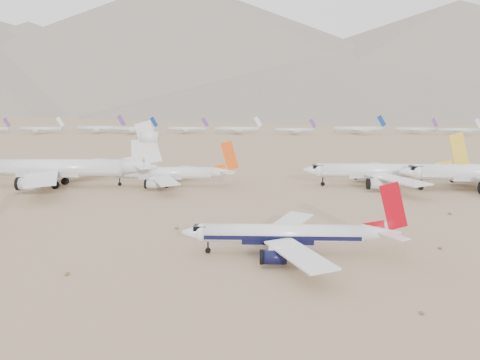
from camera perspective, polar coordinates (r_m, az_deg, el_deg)
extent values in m
plane|color=#81664B|center=(94.36, 9.47, -8.44)|extent=(7000.00, 7000.00, 0.00)
cylinder|color=white|center=(90.11, 5.14, -6.49)|extent=(30.21, 3.57, 3.57)
cube|color=black|center=(90.23, 5.13, -6.76)|extent=(29.61, 3.62, 0.80)
sphere|color=white|center=(90.54, -4.51, -6.40)|extent=(3.57, 3.57, 3.57)
cube|color=black|center=(90.33, -4.86, -5.79)|extent=(2.50, 2.32, 0.89)
cone|color=white|center=(92.96, 16.78, -6.19)|extent=(7.55, 3.57, 3.57)
cube|color=white|center=(80.37, 7.22, -9.00)|extent=(11.67, 18.39, 0.56)
cube|color=white|center=(90.02, 18.26, -6.49)|extent=(4.80, 6.27, 0.21)
cylinder|color=black|center=(83.62, 4.23, -9.37)|extent=(4.20, 2.57, 2.57)
cube|color=white|center=(100.62, 6.14, -5.16)|extent=(11.67, 18.39, 0.56)
cube|color=white|center=(96.46, 17.12, -5.36)|extent=(4.80, 6.27, 0.21)
cylinder|color=black|center=(97.78, 3.90, -6.54)|extent=(4.20, 2.57, 2.57)
cube|color=#AD0311|center=(92.28, 18.20, -3.04)|extent=(5.73, 0.29, 9.43)
cylinder|color=black|center=(91.49, -3.92, -8.56)|extent=(1.07, 0.45, 1.07)
cylinder|color=black|center=(88.80, 6.01, -9.01)|extent=(1.50, 0.89, 1.50)
cylinder|color=black|center=(93.54, 5.80, -8.04)|extent=(1.50, 0.89, 1.50)
sphere|color=white|center=(164.33, 20.86, 0.93)|extent=(5.26, 5.26, 5.26)
cube|color=black|center=(163.88, 20.63, 1.43)|extent=(3.68, 3.42, 1.32)
cube|color=white|center=(187.82, 26.60, 1.27)|extent=(16.77, 26.42, 0.82)
cylinder|color=silver|center=(181.68, 25.48, 0.34)|extent=(6.03, 3.79, 3.79)
cylinder|color=black|center=(165.57, 21.18, -0.88)|extent=(1.58, 0.66, 1.58)
cylinder|color=white|center=(167.27, 16.39, 1.12)|extent=(39.41, 4.79, 4.79)
cube|color=silver|center=(167.35, 16.38, 0.92)|extent=(38.62, 4.86, 1.08)
sphere|color=white|center=(163.49, 9.68, 1.19)|extent=(4.79, 4.79, 4.79)
cube|color=black|center=(163.21, 9.44, 1.65)|extent=(3.35, 3.11, 1.20)
cone|color=white|center=(174.87, 24.15, 1.14)|extent=(9.85, 4.79, 4.79)
cube|color=white|center=(154.99, 18.72, 0.04)|extent=(15.22, 23.98, 0.74)
cube|color=white|center=(171.38, 25.32, 1.11)|extent=(6.26, 8.18, 0.29)
cylinder|color=silver|center=(157.86, 16.43, -0.47)|extent=(5.47, 3.45, 3.45)
cube|color=white|center=(181.46, 16.23, 1.50)|extent=(15.22, 23.98, 0.74)
cube|color=white|center=(179.69, 24.19, 1.54)|extent=(6.26, 8.18, 0.29)
cylinder|color=silver|center=(176.56, 14.88, 0.63)|extent=(5.47, 3.45, 3.45)
cube|color=gold|center=(175.16, 25.13, 3.34)|extent=(7.47, 0.38, 12.31)
cylinder|color=black|center=(164.41, 10.05, -0.47)|extent=(1.44, 0.60, 1.44)
cylinder|color=black|center=(165.18, 17.15, -0.60)|extent=(2.01, 1.20, 2.01)
cylinder|color=black|center=(171.57, 16.57, -0.21)|extent=(2.01, 1.20, 2.01)
cylinder|color=white|center=(163.21, -9.27, 0.88)|extent=(33.08, 4.04, 4.04)
cube|color=silver|center=(163.28, -9.26, 0.70)|extent=(32.42, 4.10, 0.91)
sphere|color=white|center=(167.22, -14.84, 0.89)|extent=(4.04, 4.04, 4.04)
cube|color=black|center=(167.24, -15.05, 1.27)|extent=(2.83, 2.63, 1.01)
cone|color=white|center=(160.43, -2.09, 0.96)|extent=(8.27, 4.04, 4.04)
cube|color=white|center=(151.52, -9.17, -0.06)|extent=(12.78, 20.13, 0.62)
cube|color=white|center=(156.48, -1.60, 0.93)|extent=(5.25, 6.87, 0.24)
cylinder|color=silver|center=(156.08, -10.49, -0.49)|extent=(4.59, 2.91, 2.91)
cube|color=white|center=(174.20, -7.70, 1.23)|extent=(12.78, 20.13, 0.62)
cube|color=white|center=(164.02, -1.44, 1.33)|extent=(5.25, 6.87, 0.24)
cylinder|color=silver|center=(171.89, -9.32, 0.46)|extent=(4.59, 2.91, 2.91)
cube|color=#F14E12|center=(159.52, -1.28, 2.99)|extent=(6.27, 0.32, 10.33)
cylinder|color=black|center=(167.57, -14.45, -0.48)|extent=(1.21, 0.51, 1.21)
cylinder|color=black|center=(160.82, -8.95, -0.61)|extent=(1.70, 1.01, 1.70)
cylinder|color=black|center=(166.29, -8.58, -0.27)|extent=(1.70, 1.01, 1.70)
cylinder|color=white|center=(172.10, -21.77, 1.42)|extent=(47.93, 5.74, 5.74)
cube|color=silver|center=(172.19, -21.76, 1.18)|extent=(46.97, 5.82, 1.29)
cone|color=white|center=(162.39, -12.17, 1.59)|extent=(11.98, 5.74, 5.74)
cube|color=white|center=(155.54, -22.97, 0.17)|extent=(18.51, 29.17, 0.89)
cube|color=white|center=(156.42, -11.84, 1.57)|extent=(7.61, 9.95, 0.34)
cylinder|color=silver|center=(163.17, -24.21, -0.43)|extent=(6.66, 4.13, 4.13)
cube|color=white|center=(186.29, -18.65, 1.86)|extent=(18.51, 29.17, 0.89)
cube|color=white|center=(167.06, -10.94, 2.10)|extent=(7.61, 9.95, 0.34)
cylinder|color=silver|center=(184.37, -21.00, 0.84)|extent=(6.66, 4.13, 4.13)
cube|color=white|center=(160.69, -11.12, 4.52)|extent=(9.08, 0.46, 14.97)
cylinder|color=white|center=(160.47, -11.02, 5.18)|extent=(5.99, 3.72, 3.72)
cylinder|color=black|center=(168.46, -21.58, -0.59)|extent=(2.41, 1.43, 2.41)
cylinder|color=black|center=(175.74, -20.55, -0.13)|extent=(2.41, 1.43, 2.41)
cube|color=#643887|center=(474.12, -26.56, 6.31)|extent=(7.16, 0.36, 9.01)
cylinder|color=silver|center=(462.05, -23.10, 5.76)|extent=(38.33, 3.79, 3.79)
cube|color=white|center=(454.42, -21.08, 6.64)|extent=(7.63, 0.38, 9.61)
cube|color=silver|center=(453.12, -23.62, 5.59)|extent=(10.10, 17.64, 0.38)
cube|color=silver|center=(471.07, -22.59, 5.78)|extent=(10.10, 17.64, 0.38)
cylinder|color=silver|center=(451.47, -16.68, 6.07)|extent=(42.57, 4.21, 4.21)
cube|color=#643887|center=(445.16, -14.26, 7.05)|extent=(8.48, 0.42, 10.68)
cube|color=silver|center=(441.10, -17.13, 5.90)|extent=(11.21, 19.59, 0.42)
cube|color=silver|center=(461.94, -16.24, 6.09)|extent=(11.21, 19.59, 0.42)
cylinder|color=silver|center=(433.91, -12.75, 6.08)|extent=(38.21, 3.78, 3.78)
cube|color=navy|center=(429.38, -10.45, 6.98)|extent=(7.61, 0.38, 9.58)
cube|color=silver|center=(424.40, -13.09, 5.92)|extent=(10.07, 17.59, 0.38)
cube|color=silver|center=(443.50, -12.43, 6.09)|extent=(10.07, 17.59, 0.38)
cylinder|color=silver|center=(431.55, -6.50, 6.22)|extent=(35.72, 3.53, 3.53)
cube|color=#643887|center=(429.09, -4.28, 7.04)|extent=(7.11, 0.35, 8.96)
cube|color=silver|center=(422.45, -6.69, 6.08)|extent=(9.41, 16.44, 0.35)
cube|color=silver|center=(440.71, -6.32, 6.23)|extent=(9.41, 16.44, 0.35)
cylinder|color=silver|center=(422.10, -0.35, 6.24)|extent=(39.57, 3.91, 3.91)
cube|color=white|center=(421.42, 2.20, 7.12)|extent=(7.88, 0.39, 9.93)
cube|color=silver|center=(411.92, -0.41, 6.07)|extent=(10.43, 18.22, 0.39)
cube|color=silver|center=(432.35, -0.29, 6.24)|extent=(10.43, 18.22, 0.39)
cylinder|color=silver|center=(416.01, 6.63, 6.08)|extent=(34.04, 3.36, 3.36)
cube|color=#643887|center=(417.30, 8.86, 6.83)|extent=(6.78, 0.34, 8.54)
cube|color=silver|center=(407.28, 6.73, 5.94)|extent=(8.97, 15.67, 0.34)
cube|color=silver|center=(424.81, 6.54, 6.09)|extent=(8.97, 15.67, 0.34)
cylinder|color=silver|center=(433.48, 14.21, 6.06)|extent=(43.23, 4.27, 4.27)
cube|color=navy|center=(437.86, 16.87, 6.92)|extent=(8.61, 0.43, 10.84)
cube|color=silver|center=(422.60, 14.53, 5.87)|extent=(11.39, 19.90, 0.43)
cube|color=silver|center=(444.44, 13.91, 6.07)|extent=(11.39, 19.90, 0.43)
cylinder|color=silver|center=(450.50, 20.62, 5.81)|extent=(35.18, 3.48, 3.48)
cube|color=#643887|center=(455.74, 22.65, 6.46)|extent=(7.01, 0.35, 8.82)
cube|color=silver|center=(441.92, 20.99, 5.66)|extent=(9.27, 16.19, 0.35)
cube|color=silver|center=(459.15, 20.26, 5.83)|extent=(9.27, 16.19, 0.35)
cylinder|color=silver|center=(453.79, 25.11, 5.54)|extent=(35.09, 3.47, 3.47)
cube|color=white|center=(460.21, 27.06, 6.18)|extent=(6.99, 0.35, 8.80)
cube|color=silver|center=(445.49, 25.56, 5.38)|extent=(9.24, 16.15, 0.35)
cube|color=silver|center=(462.18, 24.67, 5.57)|extent=(9.24, 16.15, 0.35)
cone|color=slate|center=(1831.47, -24.08, 12.56)|extent=(1800.00, 1800.00, 300.00)
cone|color=slate|center=(1813.82, -7.42, 16.02)|extent=(2444.00, 2444.00, 470.00)
cone|color=slate|center=(1585.87, 9.94, 12.73)|extent=(1824.00, 1824.00, 240.00)
cone|color=slate|center=(1895.28, 24.81, 13.60)|extent=(2356.00, 2356.00, 380.00)
cone|color=slate|center=(1200.68, 9.97, 11.40)|extent=(1260.00, 1260.00, 140.00)
ellipsoid|color=brown|center=(85.59, -20.34, -10.66)|extent=(0.84, 0.84, 0.46)
ellipsoid|color=brown|center=(108.80, -7.71, -5.80)|extent=(0.98, 0.98, 0.54)
ellipsoid|color=brown|center=(71.47, 21.29, -14.85)|extent=(0.70, 0.70, 0.39)
ellipsoid|color=brown|center=(101.84, 23.22, -7.61)|extent=(0.84, 0.84, 0.46)
ellipsoid|color=brown|center=(133.14, 24.23, -3.72)|extent=(0.98, 0.98, 0.54)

